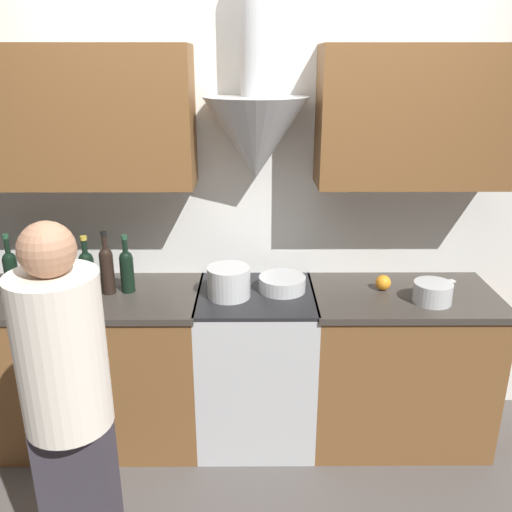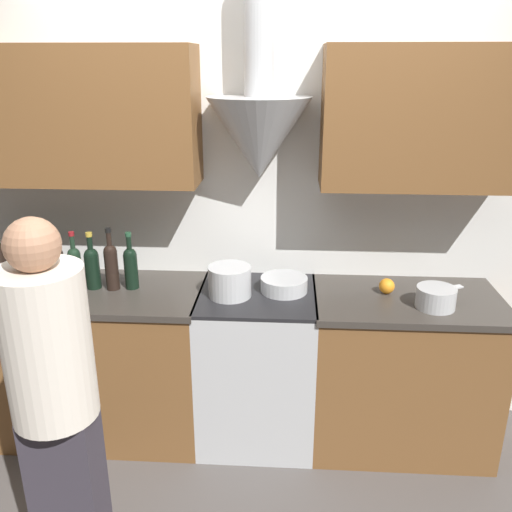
# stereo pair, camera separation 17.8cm
# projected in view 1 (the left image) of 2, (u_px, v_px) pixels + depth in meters

# --- Properties ---
(ground_plane) EXTENTS (12.00, 12.00, 0.00)m
(ground_plane) POSITION_uv_depth(u_px,v_px,m) (256.00, 469.00, 2.92)
(ground_plane) COLOR #4C4744
(wall_back) EXTENTS (8.40, 0.54, 2.60)m
(wall_back) POSITION_uv_depth(u_px,v_px,m) (244.00, 178.00, 2.97)
(wall_back) COLOR white
(wall_back) RESTS_ON ground_plane
(counter_left) EXTENTS (1.39, 0.62, 0.89)m
(counter_left) POSITION_uv_depth(u_px,v_px,m) (79.00, 366.00, 3.06)
(counter_left) COLOR brown
(counter_left) RESTS_ON ground_plane
(counter_right) EXTENTS (0.99, 0.62, 0.89)m
(counter_right) POSITION_uv_depth(u_px,v_px,m) (397.00, 365.00, 3.07)
(counter_right) COLOR brown
(counter_right) RESTS_ON ground_plane
(stove_range) EXTENTS (0.63, 0.60, 0.89)m
(stove_range) POSITION_uv_depth(u_px,v_px,m) (256.00, 365.00, 3.06)
(stove_range) COLOR #B7BABC
(stove_range) RESTS_ON ground_plane
(wine_bottle_3) EXTENTS (0.07, 0.07, 0.33)m
(wine_bottle_3) POSITION_uv_depth(u_px,v_px,m) (11.00, 270.00, 2.87)
(wine_bottle_3) COLOR black
(wine_bottle_3) RESTS_ON counter_left
(wine_bottle_4) EXTENTS (0.07, 0.07, 0.32)m
(wine_bottle_4) POSITION_uv_depth(u_px,v_px,m) (32.00, 269.00, 2.89)
(wine_bottle_4) COLOR black
(wine_bottle_4) RESTS_ON counter_left
(wine_bottle_5) EXTENTS (0.07, 0.07, 0.33)m
(wine_bottle_5) POSITION_uv_depth(u_px,v_px,m) (51.00, 269.00, 2.89)
(wine_bottle_5) COLOR black
(wine_bottle_5) RESTS_ON counter_left
(wine_bottle_6) EXTENTS (0.07, 0.07, 0.32)m
(wine_bottle_6) POSITION_uv_depth(u_px,v_px,m) (69.00, 270.00, 2.88)
(wine_bottle_6) COLOR black
(wine_bottle_6) RESTS_ON counter_left
(wine_bottle_7) EXTENTS (0.08, 0.08, 0.32)m
(wine_bottle_7) POSITION_uv_depth(u_px,v_px,m) (87.00, 270.00, 2.88)
(wine_bottle_7) COLOR black
(wine_bottle_7) RESTS_ON counter_left
(wine_bottle_8) EXTENTS (0.07, 0.07, 0.35)m
(wine_bottle_8) POSITION_uv_depth(u_px,v_px,m) (107.00, 268.00, 2.87)
(wine_bottle_8) COLOR black
(wine_bottle_8) RESTS_ON counter_left
(wine_bottle_9) EXTENTS (0.07, 0.07, 0.32)m
(wine_bottle_9) POSITION_uv_depth(u_px,v_px,m) (127.00, 269.00, 2.89)
(wine_bottle_9) COLOR black
(wine_bottle_9) RESTS_ON counter_left
(stock_pot) EXTENTS (0.23, 0.23, 0.16)m
(stock_pot) POSITION_uv_depth(u_px,v_px,m) (229.00, 282.00, 2.84)
(stock_pot) COLOR #B7BABC
(stock_pot) RESTS_ON stove_range
(mixing_bowl) EXTENTS (0.25, 0.25, 0.08)m
(mixing_bowl) POSITION_uv_depth(u_px,v_px,m) (282.00, 284.00, 2.93)
(mixing_bowl) COLOR #B7BABC
(mixing_bowl) RESTS_ON stove_range
(orange_fruit) EXTENTS (0.08, 0.08, 0.08)m
(orange_fruit) POSITION_uv_depth(u_px,v_px,m) (383.00, 283.00, 2.94)
(orange_fruit) COLOR orange
(orange_fruit) RESTS_ON counter_right
(saucepan) EXTENTS (0.20, 0.20, 0.11)m
(saucepan) POSITION_uv_depth(u_px,v_px,m) (433.00, 293.00, 2.79)
(saucepan) COLOR #B7BABC
(saucepan) RESTS_ON counter_right
(chefs_knife) EXTENTS (0.23, 0.12, 0.01)m
(chefs_knife) POSITION_uv_depth(u_px,v_px,m) (438.00, 284.00, 3.02)
(chefs_knife) COLOR silver
(chefs_knife) RESTS_ON counter_right
(person_foreground_left) EXTENTS (0.30, 0.30, 1.60)m
(person_foreground_left) POSITION_uv_depth(u_px,v_px,m) (70.00, 415.00, 1.92)
(person_foreground_left) COLOR #38333D
(person_foreground_left) RESTS_ON ground_plane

